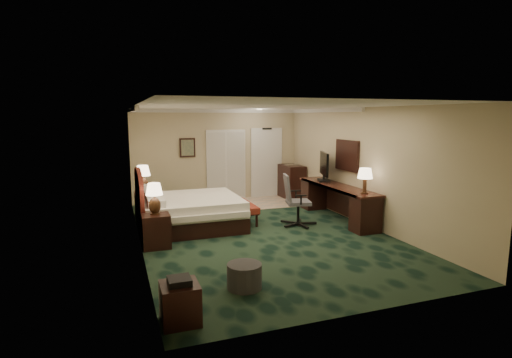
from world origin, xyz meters
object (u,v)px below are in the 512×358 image
object	(u,v)px
nightstand_near	(156,230)
bed_bench	(242,212)
minibar	(292,182)
tv	(324,167)
side_table	(180,303)
bed	(191,212)
ottoman	(244,276)
desk	(337,202)
desk_chair	(298,200)
lamp_near	(154,199)
lamp_far	(143,179)
nightstand_far	(145,205)

from	to	relation	value
nightstand_near	bed_bench	bearing A→B (deg)	29.84
bed_bench	minibar	xyz separation A→B (m)	(2.28, 2.12, 0.28)
nightstand_near	tv	size ratio (longest dim) A/B	0.67
tv	side_table	bearing A→B (deg)	-115.81
bed	tv	bearing A→B (deg)	3.10
bed_bench	nightstand_near	bearing A→B (deg)	-150.22
ottoman	desk	bearing A→B (deg)	42.14
ottoman	desk_chair	xyz separation A→B (m)	(2.22, 2.83, 0.41)
lamp_near	lamp_far	xyz separation A→B (m)	(-0.03, 2.51, 0.01)
nightstand_far	bed_bench	bearing A→B (deg)	-30.19
side_table	desk_chair	world-z (taller)	desk_chair
desk	nightstand_far	bearing A→B (deg)	157.80
tv	desk	bearing A→B (deg)	-70.98
lamp_far	bed	bearing A→B (deg)	-54.58
nightstand_far	desk_chair	bearing A→B (deg)	-31.59
bed	nightstand_near	size ratio (longest dim) A/B	3.34
lamp_near	desk_chair	world-z (taller)	lamp_near
ottoman	desk_chair	bearing A→B (deg)	51.87
lamp_far	desk_chair	xyz separation A→B (m)	(3.29, -2.02, -0.36)
bed_bench	minibar	bearing A→B (deg)	42.78
bed_bench	lamp_far	bearing A→B (deg)	149.82
tv	bed_bench	bearing A→B (deg)	-157.70
lamp_near	side_table	world-z (taller)	lamp_near
ottoman	lamp_far	bearing A→B (deg)	102.36
lamp_far	desk	world-z (taller)	lamp_far
ottoman	nightstand_near	bearing A→B (deg)	113.29
nightstand_far	desk_chair	distance (m)	3.84
nightstand_far	tv	world-z (taller)	tv
nightstand_far	ottoman	xyz separation A→B (m)	(1.04, -4.84, -0.12)
lamp_far	side_table	distance (m)	5.58
bed_bench	ottoman	distance (m)	3.76
bed	side_table	world-z (taller)	bed
lamp_near	ottoman	size ratio (longest dim) A/B	1.17
nightstand_far	bed	bearing A→B (deg)	-55.07
side_table	minibar	xyz separation A→B (m)	(4.42, 6.40, 0.26)
ottoman	desk	size ratio (longest dim) A/B	0.18
bed	side_table	bearing A→B (deg)	-102.34
lamp_near	tv	distance (m)	4.61
bed	ottoman	xyz separation A→B (m)	(0.12, -3.53, -0.16)
desk	tv	distance (m)	1.04
tv	minibar	distance (m)	2.11
nightstand_near	minibar	distance (m)	5.53
nightstand_far	bed_bench	xyz separation A→B (m)	(2.14, -1.24, -0.08)
nightstand_near	tv	world-z (taller)	tv
lamp_far	nightstand_near	bearing A→B (deg)	-89.13
ottoman	desk	world-z (taller)	desk
lamp_far	tv	bearing A→B (deg)	-14.33
bed_bench	bed	bearing A→B (deg)	-176.84
nightstand_near	bed_bench	distance (m)	2.45
side_table	minibar	bearing A→B (deg)	55.34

